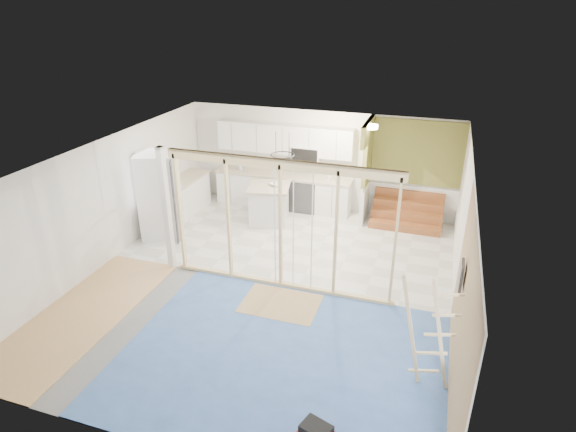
% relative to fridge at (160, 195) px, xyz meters
% --- Properties ---
extents(room, '(7.01, 8.01, 2.61)m').
position_rel_fridge_xyz_m(room, '(3.05, -1.24, 0.29)').
color(room, slate).
rests_on(room, ground).
extents(floor_overlays, '(7.00, 8.00, 0.03)m').
position_rel_fridge_xyz_m(floor_overlays, '(3.12, -1.18, -1.00)').
color(floor_overlays, silver).
rests_on(floor_overlays, room).
extents(stud_frame, '(4.66, 0.14, 2.60)m').
position_rel_fridge_xyz_m(stud_frame, '(2.81, -1.24, 0.58)').
color(stud_frame, beige).
rests_on(stud_frame, room).
extents(base_cabinets, '(4.45, 2.24, 0.93)m').
position_rel_fridge_xyz_m(base_cabinets, '(1.44, 2.12, -0.55)').
color(base_cabinets, white).
rests_on(base_cabinets, room).
extents(upper_cabinets, '(3.60, 0.41, 0.85)m').
position_rel_fridge_xyz_m(upper_cabinets, '(2.21, 2.57, 0.81)').
color(upper_cabinets, white).
rests_on(upper_cabinets, room).
extents(green_partition, '(2.25, 1.51, 2.60)m').
position_rel_fridge_xyz_m(green_partition, '(5.09, 2.42, -0.07)').
color(green_partition, olive).
rests_on(green_partition, room).
extents(pot_rack, '(0.52, 0.52, 0.72)m').
position_rel_fridge_xyz_m(pot_rack, '(2.74, 0.65, 0.98)').
color(pot_rack, black).
rests_on(pot_rack, room).
extents(sheathing_panel, '(0.02, 4.00, 2.60)m').
position_rel_fridge_xyz_m(sheathing_panel, '(6.53, -3.24, 0.29)').
color(sheathing_panel, tan).
rests_on(sheathing_panel, room).
extents(electrical_panel, '(0.04, 0.30, 0.40)m').
position_rel_fridge_xyz_m(electrical_panel, '(6.48, -2.64, 0.64)').
color(electrical_panel, '#3D3D42').
rests_on(electrical_panel, room).
extents(ceiling_light, '(0.32, 0.32, 0.08)m').
position_rel_fridge_xyz_m(ceiling_light, '(4.45, 1.76, 1.53)').
color(ceiling_light, '#FFEABF').
rests_on(ceiling_light, room).
extents(fridge, '(1.17, 1.12, 2.03)m').
position_rel_fridge_xyz_m(fridge, '(0.00, 0.00, 0.00)').
color(fridge, white).
rests_on(fridge, room).
extents(island, '(1.17, 1.17, 0.97)m').
position_rel_fridge_xyz_m(island, '(2.12, 1.46, -0.53)').
color(island, silver).
rests_on(island, room).
extents(bowl, '(0.33, 0.33, 0.06)m').
position_rel_fridge_xyz_m(bowl, '(2.26, 1.54, -0.02)').
color(bowl, silver).
rests_on(bowl, island).
extents(soap_bottle_a, '(0.12, 0.12, 0.29)m').
position_rel_fridge_xyz_m(soap_bottle_a, '(0.95, 2.43, 0.06)').
color(soap_bottle_a, '#B3BBC8').
rests_on(soap_bottle_a, base_cabinets).
extents(soap_bottle_b, '(0.12, 0.12, 0.20)m').
position_rel_fridge_xyz_m(soap_bottle_b, '(3.41, 2.48, 0.02)').
color(soap_bottle_b, white).
rests_on(soap_bottle_b, base_cabinets).
extents(ladder, '(0.95, 0.05, 1.77)m').
position_rel_fridge_xyz_m(ladder, '(6.16, -3.09, -0.11)').
color(ladder, '#D0B67F').
rests_on(ladder, room).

